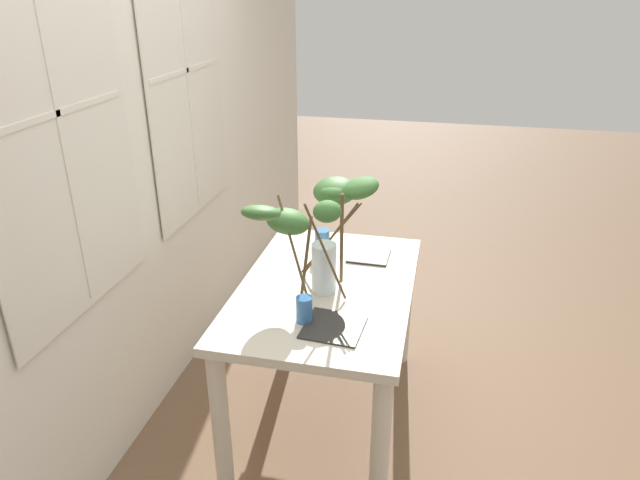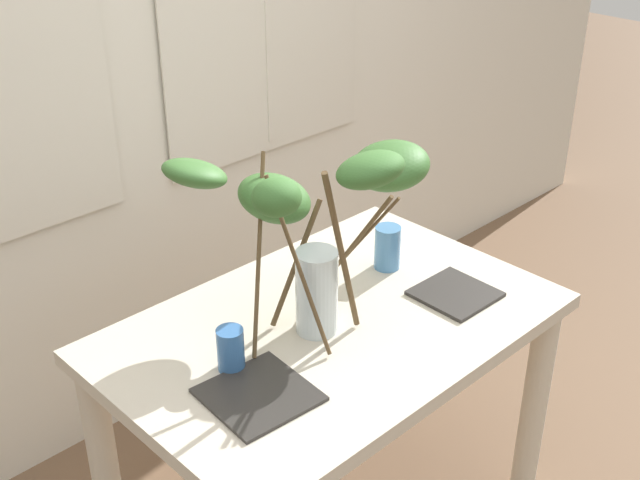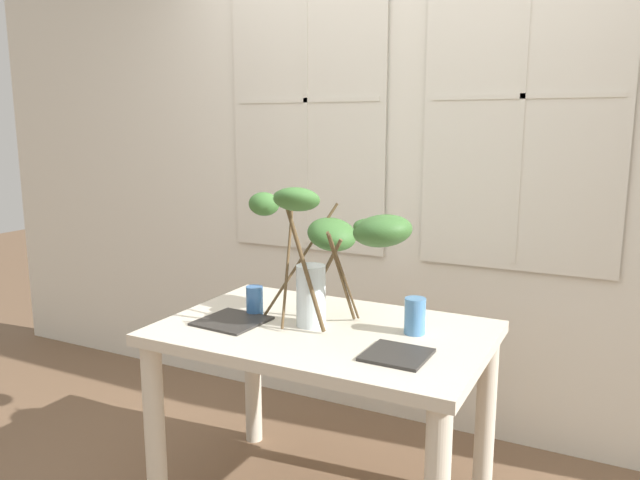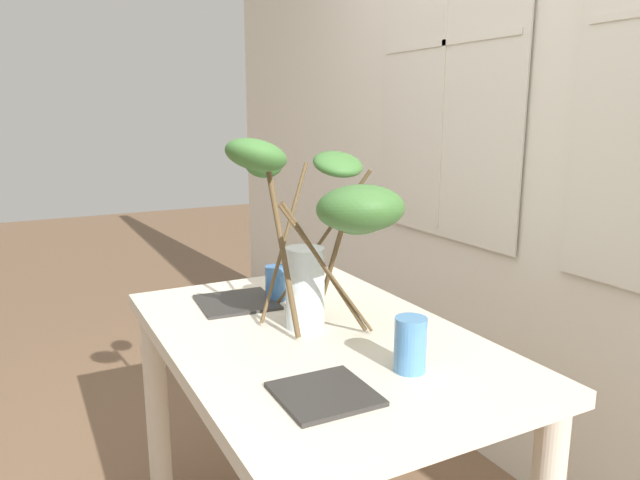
{
  "view_description": "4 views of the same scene",
  "coord_description": "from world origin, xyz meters",
  "px_view_note": "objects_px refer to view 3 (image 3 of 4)",
  "views": [
    {
      "loc": [
        -2.35,
        -0.5,
        2.11
      ],
      "look_at": [
        -0.06,
        0.02,
        1.04
      ],
      "focal_mm": 32.16,
      "sensor_mm": 36.0,
      "label": 1
    },
    {
      "loc": [
        -1.34,
        -1.34,
        2.05
      ],
      "look_at": [
        0.01,
        0.05,
        1.01
      ],
      "focal_mm": 46.28,
      "sensor_mm": 36.0,
      "label": 2
    },
    {
      "loc": [
        1.02,
        -2.02,
        1.55
      ],
      "look_at": [
        0.01,
        -0.04,
        1.13
      ],
      "focal_mm": 34.56,
      "sensor_mm": 36.0,
      "label": 3
    },
    {
      "loc": [
        1.42,
        -0.73,
        1.4
      ],
      "look_at": [
        0.0,
        0.02,
        1.05
      ],
      "focal_mm": 33.08,
      "sensor_mm": 36.0,
      "label": 4
    }
  ],
  "objects_px": {
    "plate_square_left": "(232,321)",
    "vase_with_branches": "(332,238)",
    "drinking_glass_blue_right": "(415,316)",
    "plate_square_right": "(397,355)",
    "drinking_glass_blue_left": "(255,300)",
    "dining_table": "(324,361)"
  },
  "relations": [
    {
      "from": "plate_square_left",
      "to": "vase_with_branches",
      "type": "bearing_deg",
      "value": 21.52
    },
    {
      "from": "vase_with_branches",
      "to": "plate_square_left",
      "type": "bearing_deg",
      "value": -158.48
    },
    {
      "from": "vase_with_branches",
      "to": "plate_square_left",
      "type": "relative_size",
      "value": 3.0
    },
    {
      "from": "drinking_glass_blue_right",
      "to": "plate_square_left",
      "type": "bearing_deg",
      "value": -163.7
    },
    {
      "from": "vase_with_branches",
      "to": "plate_square_right",
      "type": "xyz_separation_m",
      "value": [
        0.34,
        -0.19,
        -0.34
      ]
    },
    {
      "from": "drinking_glass_blue_left",
      "to": "drinking_glass_blue_right",
      "type": "bearing_deg",
      "value": 5.95
    },
    {
      "from": "drinking_glass_blue_left",
      "to": "drinking_glass_blue_right",
      "type": "xyz_separation_m",
      "value": [
        0.66,
        0.07,
        0.01
      ]
    },
    {
      "from": "vase_with_branches",
      "to": "drinking_glass_blue_left",
      "type": "height_order",
      "value": "vase_with_branches"
    },
    {
      "from": "dining_table",
      "to": "drinking_glass_blue_right",
      "type": "bearing_deg",
      "value": 15.77
    },
    {
      "from": "drinking_glass_blue_right",
      "to": "plate_square_left",
      "type": "relative_size",
      "value": 0.56
    },
    {
      "from": "vase_with_branches",
      "to": "plate_square_right",
      "type": "bearing_deg",
      "value": -29.79
    },
    {
      "from": "plate_square_left",
      "to": "dining_table",
      "type": "bearing_deg",
      "value": 16.8
    },
    {
      "from": "plate_square_left",
      "to": "drinking_glass_blue_left",
      "type": "bearing_deg",
      "value": 80.29
    },
    {
      "from": "dining_table",
      "to": "drinking_glass_blue_left",
      "type": "height_order",
      "value": "drinking_glass_blue_left"
    },
    {
      "from": "vase_with_branches",
      "to": "drinking_glass_blue_right",
      "type": "xyz_separation_m",
      "value": [
        0.32,
        0.05,
        -0.28
      ]
    },
    {
      "from": "vase_with_branches",
      "to": "plate_square_left",
      "type": "distance_m",
      "value": 0.52
    },
    {
      "from": "drinking_glass_blue_right",
      "to": "plate_square_left",
      "type": "distance_m",
      "value": 0.72
    },
    {
      "from": "dining_table",
      "to": "drinking_glass_blue_left",
      "type": "bearing_deg",
      "value": 175.72
    },
    {
      "from": "vase_with_branches",
      "to": "plate_square_right",
      "type": "distance_m",
      "value": 0.52
    },
    {
      "from": "plate_square_left",
      "to": "plate_square_right",
      "type": "relative_size",
      "value": 1.16
    },
    {
      "from": "plate_square_left",
      "to": "drinking_glass_blue_right",
      "type": "bearing_deg",
      "value": 16.3
    },
    {
      "from": "drinking_glass_blue_right",
      "to": "plate_square_right",
      "type": "bearing_deg",
      "value": -85.27
    }
  ]
}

